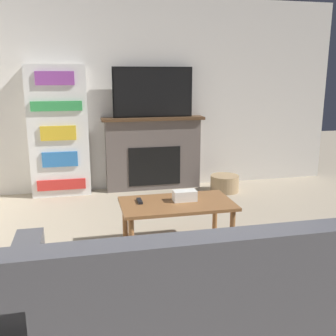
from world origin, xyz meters
name	(u,v)px	position (x,y,z in m)	size (l,w,h in m)	color
wall_back	(134,96)	(0.00, 4.32, 1.35)	(6.09, 0.06, 2.70)	silver
fireplace	(153,153)	(0.24, 4.18, 0.53)	(1.47, 0.28, 1.05)	#605651
tv	(153,92)	(0.24, 4.16, 1.40)	(1.13, 0.03, 0.70)	black
couch	(230,309)	(0.02, 0.58, 0.30)	(2.45, 0.93, 0.93)	#4C4C51
coffee_table	(177,208)	(0.07, 2.07, 0.41)	(1.06, 0.60, 0.47)	brown
tissue_box	(185,196)	(0.16, 2.10, 0.52)	(0.22, 0.12, 0.10)	white
remote_control	(140,201)	(-0.27, 2.15, 0.48)	(0.04, 0.15, 0.02)	black
bookshelf	(59,132)	(-1.07, 4.15, 0.89)	(0.79, 0.29, 1.78)	white
storage_basket	(225,183)	(1.21, 3.79, 0.12)	(0.41, 0.41, 0.24)	tan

